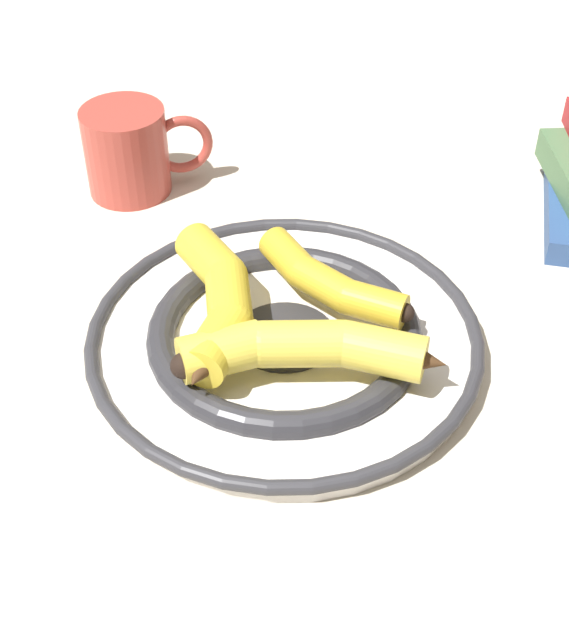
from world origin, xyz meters
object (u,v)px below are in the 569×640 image
Objects in this scene: banana_b at (219,302)px; coffee_mug at (127,151)px; banana_c at (325,280)px; decorative_bowl at (284,338)px; banana_a at (308,349)px.

banana_b is 0.27m from coffee_mug.
banana_b is 1.14× the size of banana_c.
banana_c is (-0.02, 0.05, 0.03)m from decorative_bowl.
banana_a is 0.09m from banana_c.
banana_a is (0.05, -0.01, 0.04)m from decorative_bowl.
coffee_mug reaches higher than banana_b.
banana_c is 0.30m from coffee_mug.
banana_a is 1.44× the size of coffee_mug.
banana_b reaches higher than decorative_bowl.
banana_c is 1.19× the size of coffee_mug.
banana_a reaches higher than decorative_bowl.
banana_c is (0.01, 0.10, -0.00)m from banana_b.
banana_c is (-0.07, 0.06, -0.00)m from banana_a.
coffee_mug is (-0.29, -0.07, 0.00)m from banana_c.
banana_b is 0.10m from banana_c.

